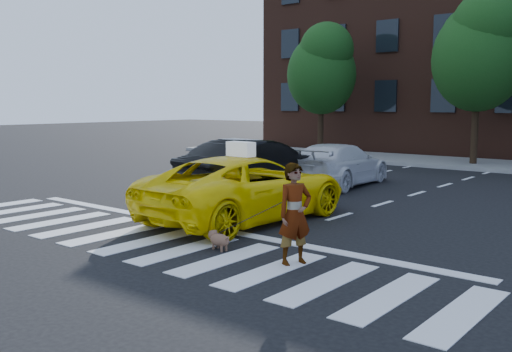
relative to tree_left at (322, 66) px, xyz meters
The scene contains 12 objects.
ground 18.90m from the tree_left, 67.71° to the right, with size 120.00×120.00×0.00m, color black.
crosswalk 18.90m from the tree_left, 67.71° to the right, with size 13.00×2.40×0.01m, color silver.
stop_line 17.47m from the tree_left, 65.65° to the right, with size 12.00×0.30×0.01m, color silver.
sidewalk_far 8.24m from the tree_left, ahead, with size 30.00×4.00×0.15m, color slate.
tree_left is the anchor object (origin of this frame).
tree_mid 7.51m from the tree_left, ahead, with size 3.69×3.69×7.10m.
taxi 16.34m from the tree_left, 63.44° to the right, with size 2.43×5.28×1.47m, color #FEDE05.
black_sedan 12.82m from the tree_left, 66.18° to the right, with size 1.70×4.88×1.61m, color black.
white_suv 10.81m from the tree_left, 54.34° to the right, with size 1.91×4.70×1.36m, color silver.
woman 19.64m from the tree_left, 58.69° to the right, with size 0.61×0.40×1.67m, color #999999.
dog 19.09m from the tree_left, 63.09° to the right, with size 0.59×0.30×0.33m.
taxi_sign 16.34m from the tree_left, 63.76° to the right, with size 0.65×0.28×0.32m, color white.
Camera 1 is at (8.32, -6.98, 2.63)m, focal length 40.00 mm.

